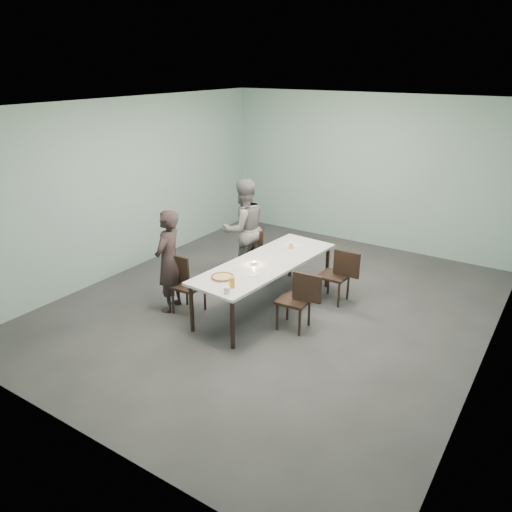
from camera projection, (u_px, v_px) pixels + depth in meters
The scene contains 16 objects.
ground at pixel (274, 306), 7.74m from camera, with size 7.00×7.00×0.00m, color #333335.
room_shell at pixel (276, 177), 7.00m from camera, with size 6.02×7.02×3.01m.
table at pixel (266, 265), 7.46m from camera, with size 1.09×2.66×0.75m.
chair_near_left at pixel (184, 280), 7.42m from camera, with size 0.62×0.44×0.87m.
chair_far_left at pixel (258, 251), 8.56m from camera, with size 0.61×0.42×0.87m.
chair_near_right at pixel (299, 297), 6.90m from camera, with size 0.63×0.45×0.87m.
chair_far_right at pixel (339, 273), 7.69m from camera, with size 0.61×0.43×0.87m.
diner_near at pixel (169, 261), 7.38m from camera, with size 0.57×0.37×1.57m, color black.
diner_far at pixel (243, 229), 8.55m from camera, with size 0.84×0.65×1.73m, color slate.
pizza at pixel (223, 277), 6.87m from camera, with size 0.34×0.34×0.04m.
side_plate at pixel (252, 274), 6.99m from camera, with size 0.18×0.18×0.01m, color white.
beer_glass at pixel (232, 282), 6.57m from camera, with size 0.08×0.08×0.15m, color gold.
water_tumbler at pixel (227, 290), 6.41m from camera, with size 0.08×0.08×0.09m, color silver.
tealight at pixel (254, 263), 7.34m from camera, with size 0.06×0.06×0.05m.
amber_tumbler at pixel (291, 246), 7.96m from camera, with size 0.07×0.07×0.08m, color gold.
menu at pixel (294, 244), 8.14m from camera, with size 0.30×0.22×0.01m, color silver.
Camera 1 is at (3.57, -5.94, 3.55)m, focal length 35.00 mm.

